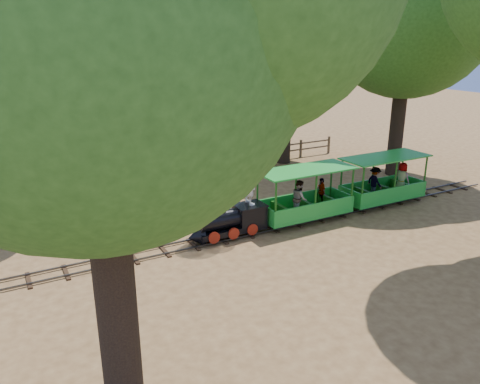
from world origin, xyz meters
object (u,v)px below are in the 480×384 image
carriage_rear (384,185)px  fence (185,162)px  locomotive (225,186)px  carriage_front (305,201)px

carriage_rear → fence: size_ratio=0.20×
locomotive → carriage_rear: (7.16, -0.08, -1.00)m
locomotive → fence: bearing=77.4°
locomotive → carriage_front: size_ratio=0.88×
carriage_front → fence: (-1.45, 8.02, -0.23)m
locomotive → carriage_front: (3.23, -0.10, -1.02)m
carriage_front → fence: carriage_front is taller
locomotive → fence: locomotive is taller
locomotive → carriage_front: locomotive is taller
carriage_rear → fence: bearing=123.9°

